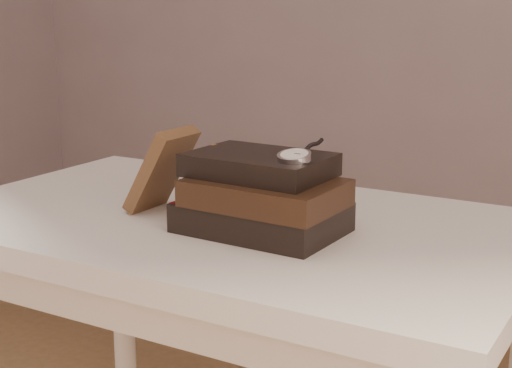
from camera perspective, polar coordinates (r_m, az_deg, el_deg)
The scene contains 5 objects.
table at distance 1.30m, azimuth -2.09°, elevation -6.35°, with size 1.00×0.60×0.75m.
book_stack at distance 1.17m, azimuth 0.48°, elevation -0.93°, with size 0.25×0.18×0.12m.
journal at distance 1.29m, azimuth -7.08°, elevation 1.07°, with size 0.02×0.10×0.16m, color #412919.
pocket_watch at distance 1.12m, azimuth 3.03°, elevation 2.17°, with size 0.05×0.15×0.02m.
eyeglasses at distance 1.28m, azimuth -0.88°, elevation 0.91°, with size 0.11×0.12×0.05m.
Camera 1 is at (0.65, -0.68, 1.10)m, focal length 53.33 mm.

